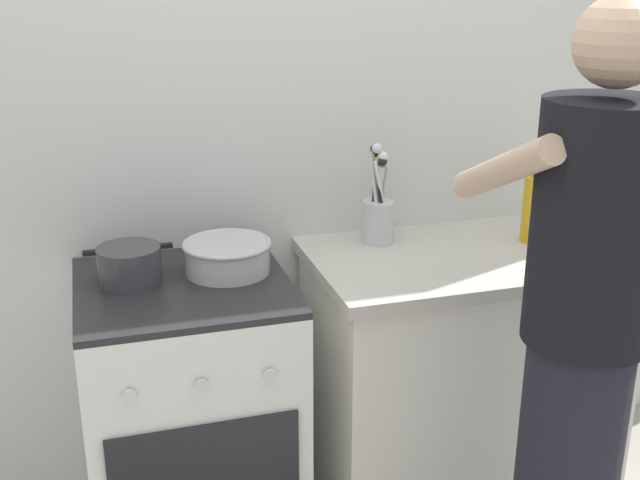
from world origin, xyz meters
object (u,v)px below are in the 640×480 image
(stove_range, at_px, (191,421))
(utensil_crock, at_px, (378,212))
(oil_bottle, at_px, (533,208))
(person, at_px, (580,353))
(mixing_bowl, at_px, (227,255))
(pot, at_px, (129,265))

(stove_range, xyz_separation_m, utensil_crock, (0.65, 0.17, 0.55))
(oil_bottle, distance_m, person, 0.73)
(person, bearing_deg, oil_bottle, 69.09)
(stove_range, bearing_deg, utensil_crock, 14.43)
(mixing_bowl, relative_size, utensil_crock, 0.79)
(stove_range, xyz_separation_m, mixing_bowl, (0.14, 0.05, 0.50))
(pot, distance_m, mixing_bowl, 0.28)
(utensil_crock, relative_size, oil_bottle, 1.24)
(mixing_bowl, height_order, person, person)
(pot, relative_size, utensil_crock, 0.75)
(mixing_bowl, bearing_deg, utensil_crock, 12.81)
(oil_bottle, bearing_deg, person, -110.91)
(oil_bottle, bearing_deg, mixing_bowl, 179.16)
(oil_bottle, xyz_separation_m, person, (-0.25, -0.66, -0.15))
(utensil_crock, bearing_deg, mixing_bowl, -167.19)
(stove_range, height_order, oil_bottle, oil_bottle)
(pot, distance_m, utensil_crock, 0.81)
(stove_range, bearing_deg, mixing_bowl, 20.19)
(mixing_bowl, bearing_deg, stove_range, -159.81)
(pot, bearing_deg, utensil_crock, 8.49)
(mixing_bowl, bearing_deg, oil_bottle, -0.84)
(mixing_bowl, distance_m, utensil_crock, 0.53)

